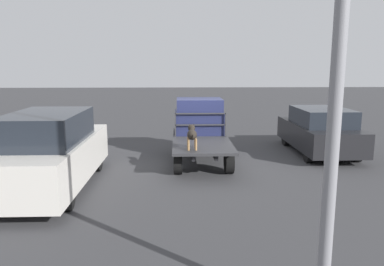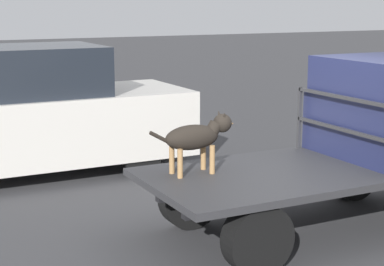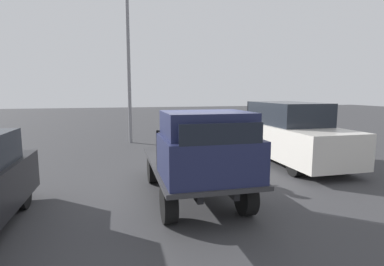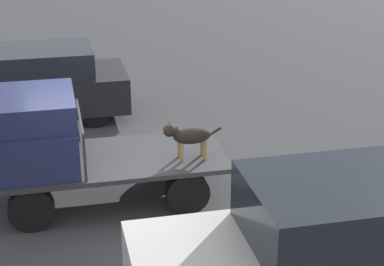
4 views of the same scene
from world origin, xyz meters
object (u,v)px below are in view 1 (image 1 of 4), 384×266
Objects in this scene: flatbed_truck at (201,145)px; parked_pickup_far at (51,152)px; dog at (192,134)px; parked_sedan at (319,131)px.

parked_pickup_far reaches higher than flatbed_truck.
dog is 0.21× the size of parked_pickup_far.
parked_sedan is at bearing -57.99° from parked_pickup_far.
flatbed_truck is 4.67m from parked_pickup_far.
parked_sedan is (1.15, -4.29, 0.25)m from flatbed_truck.
parked_pickup_far reaches higher than parked_sedan.
parked_pickup_far is at bearing 121.99° from flatbed_truck.
dog is (-1.34, 0.34, 0.63)m from flatbed_truck.
parked_pickup_far is (-3.61, 8.24, 0.15)m from parked_sedan.
flatbed_truck is at bearing 99.66° from parked_sedan.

